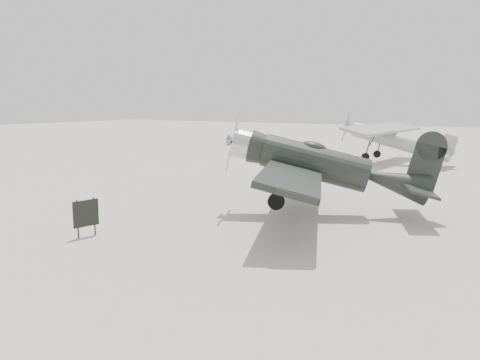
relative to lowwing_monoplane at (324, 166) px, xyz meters
The scene contains 4 objects.
ground 5.44m from the lowwing_monoplane, 110.98° to the right, with size 160.00×160.00×0.00m, color #A8A095.
lowwing_monoplane is the anchor object (origin of this frame).
highwing_monoplane 17.12m from the lowwing_monoplane, 94.53° to the left, with size 7.90×11.10×3.14m.
sign_board 8.80m from the lowwing_monoplane, 129.13° to the right, with size 0.27×0.85×1.24m.
Camera 1 is at (8.03, -12.08, 4.26)m, focal length 35.00 mm.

